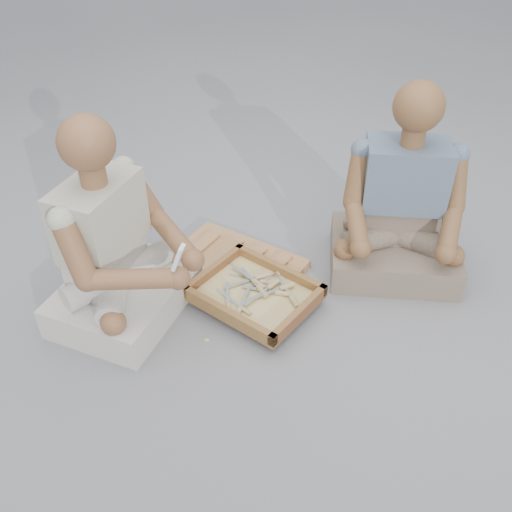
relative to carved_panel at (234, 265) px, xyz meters
The scene contains 28 objects.
ground 0.47m from the carved_panel, 58.86° to the right, with size 60.00×60.00×0.00m, color gray.
carved_panel is the anchor object (origin of this frame).
tool_tray 0.28m from the carved_panel, 42.80° to the right, with size 0.57×0.49×0.07m.
chisel_0 0.24m from the carved_panel, ahead, with size 0.12×0.20×0.02m.
chisel_1 0.33m from the carved_panel, 20.79° to the right, with size 0.15×0.19×0.02m.
chisel_2 0.35m from the carved_panel, 56.81° to the right, with size 0.21×0.10×0.02m.
chisel_3 0.29m from the carved_panel, 27.87° to the right, with size 0.08×0.22×0.02m.
chisel_4 0.23m from the carved_panel, 26.65° to the right, with size 0.22×0.04×0.02m.
chisel_5 0.36m from the carved_panel, 65.91° to the right, with size 0.13×0.20×0.02m.
chisel_6 0.33m from the carved_panel, 25.70° to the right, with size 0.22×0.06×0.02m.
chisel_7 0.38m from the carved_panel, 58.66° to the right, with size 0.06×0.22×0.02m.
chisel_8 0.40m from the carved_panel, 22.77° to the right, with size 0.18×0.16×0.02m.
chisel_9 0.23m from the carved_panel, 35.89° to the right, with size 0.21×0.09×0.02m.
chisel_10 0.20m from the carved_panel, 29.16° to the right, with size 0.15×0.19×0.02m.
chisel_11 0.27m from the carved_panel, 37.08° to the right, with size 0.19×0.14×0.02m.
wood_chip_0 0.08m from the carved_panel, 101.44° to the right, with size 0.02×0.01×0.00m, color #D2C07C.
wood_chip_1 0.04m from the carved_panel, 45.66° to the left, with size 0.02×0.01×0.00m, color #D2C07C.
wood_chip_2 0.33m from the carved_panel, 10.47° to the left, with size 0.02×0.01×0.00m, color #D2C07C.
wood_chip_3 0.09m from the carved_panel, ahead, with size 0.02×0.01×0.00m, color #D2C07C.
wood_chip_4 0.28m from the carved_panel, 81.21° to the right, with size 0.02×0.01×0.00m, color #D2C07C.
wood_chip_5 0.48m from the carved_panel, 26.84° to the left, with size 0.02×0.01×0.00m, color #D2C07C.
wood_chip_6 0.24m from the carved_panel, 45.12° to the left, with size 0.02×0.01×0.00m, color #D2C07C.
wood_chip_7 0.36m from the carved_panel, 22.45° to the right, with size 0.02×0.01×0.00m, color #D2C07C.
wood_chip_8 0.49m from the carved_panel, 75.69° to the right, with size 0.02×0.01×0.00m, color #D2C07C.
wood_chip_9 0.50m from the carved_panel, ahead, with size 0.02×0.01×0.00m, color #D2C07C.
craftsman 0.62m from the carved_panel, 122.73° to the right, with size 0.62×0.61×0.91m.
companion 0.81m from the carved_panel, 28.21° to the left, with size 0.71×0.64×0.91m.
mobile_phone 0.65m from the carved_panel, 85.21° to the right, with size 0.06×0.06×0.11m.
Camera 1 is at (0.79, -1.46, 1.74)m, focal length 40.00 mm.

